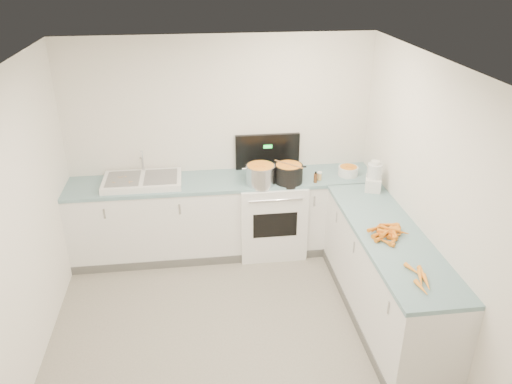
{
  "coord_description": "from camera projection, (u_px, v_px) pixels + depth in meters",
  "views": [
    {
      "loc": [
        -0.29,
        -3.48,
        3.28
      ],
      "look_at": [
        0.3,
        1.1,
        1.05
      ],
      "focal_mm": 35.0,
      "sensor_mm": 36.0,
      "label": 1
    }
  ],
  "objects": [
    {
      "name": "carrot_pile",
      "position": [
        389.0,
        232.0,
        4.54
      ],
      "size": [
        0.39,
        0.39,
        0.09
      ],
      "color": "orange",
      "rests_on": "counter_right"
    },
    {
      "name": "spice_jar",
      "position": [
        319.0,
        177.0,
        5.64
      ],
      "size": [
        0.05,
        0.05,
        0.08
      ],
      "primitive_type": "cylinder",
      "color": "#E5B266",
      "rests_on": "counter_back"
    },
    {
      "name": "sink",
      "position": [
        142.0,
        181.0,
        5.55
      ],
      "size": [
        0.86,
        0.52,
        0.31
      ],
      "color": "white",
      "rests_on": "counter_back"
    },
    {
      "name": "wall_left",
      "position": [
        9.0,
        245.0,
        3.82
      ],
      "size": [
        0.0,
        4.0,
        2.5
      ],
      "primitive_type": null,
      "rotation": [
        1.57,
        0.0,
        1.57
      ],
      "color": "white",
      "rests_on": "ground"
    },
    {
      "name": "floor",
      "position": [
        239.0,
        349.0,
        4.56
      ],
      "size": [
        3.5,
        4.0,
        0.0
      ],
      "primitive_type": null,
      "color": "gray",
      "rests_on": "ground"
    },
    {
      "name": "counter_right",
      "position": [
        385.0,
        275.0,
        4.79
      ],
      "size": [
        0.62,
        2.2,
        0.94
      ],
      "color": "white",
      "rests_on": "ground"
    },
    {
      "name": "steel_pot",
      "position": [
        261.0,
        175.0,
        5.53
      ],
      "size": [
        0.42,
        0.42,
        0.24
      ],
      "primitive_type": "cylinder",
      "rotation": [
        0.0,
        0.0,
        -0.34
      ],
      "color": "silver",
      "rests_on": "stove"
    },
    {
      "name": "counter_back",
      "position": [
        224.0,
        216.0,
        5.88
      ],
      "size": [
        3.5,
        0.62,
        0.94
      ],
      "color": "white",
      "rests_on": "ground"
    },
    {
      "name": "wooden_spoon",
      "position": [
        289.0,
        164.0,
        5.52
      ],
      "size": [
        0.28,
        0.28,
        0.02
      ],
      "primitive_type": "cylinder",
      "rotation": [
        1.57,
        0.0,
        0.78
      ],
      "color": "#AD7A47",
      "rests_on": "black_pot"
    },
    {
      "name": "extract_bottle",
      "position": [
        315.0,
        178.0,
        5.58
      ],
      "size": [
        0.04,
        0.04,
        0.1
      ],
      "primitive_type": "cylinder",
      "color": "#593319",
      "rests_on": "counter_back"
    },
    {
      "name": "black_pot",
      "position": [
        289.0,
        174.0,
        5.57
      ],
      "size": [
        0.4,
        0.4,
        0.23
      ],
      "primitive_type": "cylinder",
      "rotation": [
        0.0,
        0.0,
        -0.3
      ],
      "color": "black",
      "rests_on": "stove"
    },
    {
      "name": "peelings",
      "position": [
        123.0,
        180.0,
        5.48
      ],
      "size": [
        0.22,
        0.22,
        0.01
      ],
      "color": "tan",
      "rests_on": "sink"
    },
    {
      "name": "ceiling",
      "position": [
        234.0,
        75.0,
        3.48
      ],
      "size": [
        3.5,
        4.0,
        0.0
      ],
      "primitive_type": null,
      "rotation": [
        3.14,
        0.0,
        0.0
      ],
      "color": "white",
      "rests_on": "ground"
    },
    {
      "name": "wall_back",
      "position": [
        221.0,
        145.0,
        5.81
      ],
      "size": [
        3.5,
        0.0,
        2.5
      ],
      "primitive_type": null,
      "rotation": [
        1.57,
        0.0,
        0.0
      ],
      "color": "white",
      "rests_on": "ground"
    },
    {
      "name": "wall_right",
      "position": [
        442.0,
        217.0,
        4.22
      ],
      "size": [
        0.0,
        4.0,
        2.5
      ],
      "primitive_type": null,
      "rotation": [
        1.57,
        0.0,
        -1.57
      ],
      "color": "white",
      "rests_on": "ground"
    },
    {
      "name": "mixing_bowl",
      "position": [
        348.0,
        171.0,
        5.76
      ],
      "size": [
        0.29,
        0.29,
        0.11
      ],
      "primitive_type": "cylinder",
      "rotation": [
        0.0,
        0.0,
        -0.31
      ],
      "color": "white",
      "rests_on": "counter_back"
    },
    {
      "name": "peeled_carrots",
      "position": [
        421.0,
        278.0,
        3.92
      ],
      "size": [
        0.15,
        0.42,
        0.04
      ],
      "color": "orange",
      "rests_on": "counter_right"
    },
    {
      "name": "stove",
      "position": [
        271.0,
        213.0,
        5.93
      ],
      "size": [
        0.76,
        0.65,
        1.36
      ],
      "color": "white",
      "rests_on": "ground"
    },
    {
      "name": "food_processor",
      "position": [
        374.0,
        178.0,
        5.36
      ],
      "size": [
        0.22,
        0.25,
        0.34
      ],
      "color": "white",
      "rests_on": "counter_right"
    }
  ]
}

